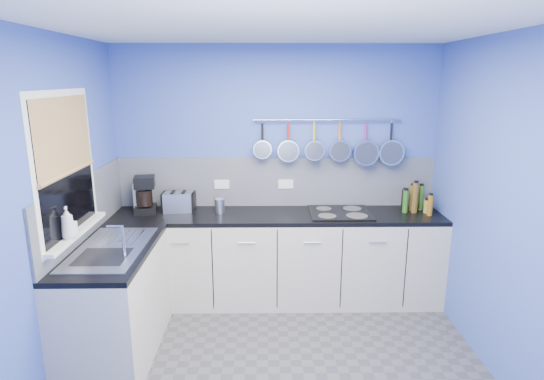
{
  "coord_description": "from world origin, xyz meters",
  "views": [
    {
      "loc": [
        -0.1,
        -2.97,
        2.18
      ],
      "look_at": [
        -0.05,
        0.75,
        1.25
      ],
      "focal_mm": 29.69,
      "sensor_mm": 36.0,
      "label": 1
    }
  ],
  "objects_px": {
    "coffee_maker": "(145,195)",
    "hob": "(340,213)",
    "toaster": "(179,202)",
    "soap_bottle_b": "(69,226)",
    "soap_bottle_a": "(67,223)",
    "canister": "(220,206)",
    "paper_towel": "(140,197)"
  },
  "relations": [
    {
      "from": "paper_towel",
      "to": "toaster",
      "type": "relative_size",
      "value": 0.94
    },
    {
      "from": "coffee_maker",
      "to": "toaster",
      "type": "relative_size",
      "value": 1.21
    },
    {
      "from": "toaster",
      "to": "paper_towel",
      "type": "bearing_deg",
      "value": 171.94
    },
    {
      "from": "soap_bottle_a",
      "to": "hob",
      "type": "height_order",
      "value": "soap_bottle_a"
    },
    {
      "from": "paper_towel",
      "to": "coffee_maker",
      "type": "height_order",
      "value": "coffee_maker"
    },
    {
      "from": "soap_bottle_a",
      "to": "hob",
      "type": "xyz_separation_m",
      "value": [
        2.15,
        1.08,
        -0.26
      ]
    },
    {
      "from": "soap_bottle_a",
      "to": "canister",
      "type": "distance_m",
      "value": 1.5
    },
    {
      "from": "toaster",
      "to": "canister",
      "type": "distance_m",
      "value": 0.41
    },
    {
      "from": "soap_bottle_b",
      "to": "coffee_maker",
      "type": "height_order",
      "value": "coffee_maker"
    },
    {
      "from": "soap_bottle_a",
      "to": "canister",
      "type": "height_order",
      "value": "soap_bottle_a"
    },
    {
      "from": "paper_towel",
      "to": "hob",
      "type": "bearing_deg",
      "value": -2.91
    },
    {
      "from": "toaster",
      "to": "canister",
      "type": "height_order",
      "value": "toaster"
    },
    {
      "from": "soap_bottle_b",
      "to": "hob",
      "type": "xyz_separation_m",
      "value": [
        2.15,
        1.06,
        -0.23
      ]
    },
    {
      "from": "coffee_maker",
      "to": "toaster",
      "type": "bearing_deg",
      "value": -2.04
    },
    {
      "from": "soap_bottle_a",
      "to": "paper_towel",
      "type": "distance_m",
      "value": 1.21
    },
    {
      "from": "paper_towel",
      "to": "toaster",
      "type": "distance_m",
      "value": 0.39
    },
    {
      "from": "coffee_maker",
      "to": "toaster",
      "type": "distance_m",
      "value": 0.33
    },
    {
      "from": "soap_bottle_b",
      "to": "toaster",
      "type": "bearing_deg",
      "value": 63.61
    },
    {
      "from": "soap_bottle_a",
      "to": "toaster",
      "type": "bearing_deg",
      "value": 64.17
    },
    {
      "from": "soap_bottle_a",
      "to": "soap_bottle_b",
      "type": "bearing_deg",
      "value": 90.0
    },
    {
      "from": "canister",
      "to": "hob",
      "type": "height_order",
      "value": "canister"
    },
    {
      "from": "paper_towel",
      "to": "coffee_maker",
      "type": "relative_size",
      "value": 0.78
    },
    {
      "from": "soap_bottle_a",
      "to": "canister",
      "type": "xyz_separation_m",
      "value": [
        0.98,
        1.12,
        -0.2
      ]
    },
    {
      "from": "soap_bottle_a",
      "to": "coffee_maker",
      "type": "distance_m",
      "value": 1.16
    },
    {
      "from": "soap_bottle_b",
      "to": "coffee_maker",
      "type": "distance_m",
      "value": 1.13
    },
    {
      "from": "paper_towel",
      "to": "hob",
      "type": "xyz_separation_m",
      "value": [
        1.96,
        -0.1,
        -0.13
      ]
    },
    {
      "from": "coffee_maker",
      "to": "canister",
      "type": "relative_size",
      "value": 2.53
    },
    {
      "from": "soap_bottle_b",
      "to": "coffee_maker",
      "type": "relative_size",
      "value": 0.48
    },
    {
      "from": "coffee_maker",
      "to": "hob",
      "type": "relative_size",
      "value": 0.61
    },
    {
      "from": "soap_bottle_b",
      "to": "paper_towel",
      "type": "bearing_deg",
      "value": 80.85
    },
    {
      "from": "soap_bottle_b",
      "to": "toaster",
      "type": "distance_m",
      "value": 1.29
    },
    {
      "from": "hob",
      "to": "coffee_maker",
      "type": "bearing_deg",
      "value": 178.57
    }
  ]
}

